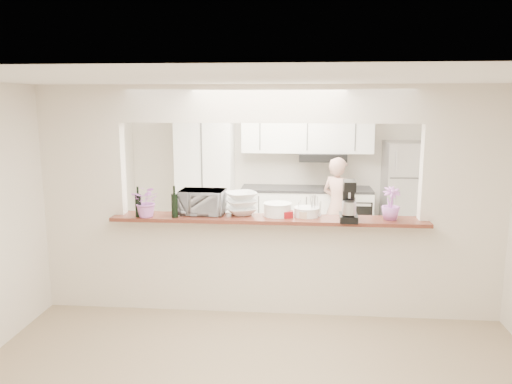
# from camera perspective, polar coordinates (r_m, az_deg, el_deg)

# --- Properties ---
(floor) EXTENTS (6.00, 6.00, 0.00)m
(floor) POSITION_cam_1_polar(r_m,az_deg,el_deg) (5.79, 1.35, -13.33)
(floor) COLOR gray
(floor) RESTS_ON ground
(tile_overlay) EXTENTS (5.00, 2.90, 0.01)m
(tile_overlay) POSITION_cam_1_polar(r_m,az_deg,el_deg) (7.24, 2.14, -8.35)
(tile_overlay) COLOR beige
(tile_overlay) RESTS_ON floor
(partition) EXTENTS (5.00, 0.15, 2.50)m
(partition) POSITION_cam_1_polar(r_m,az_deg,el_deg) (5.37, 1.42, 1.31)
(partition) COLOR silver
(partition) RESTS_ON floor
(bar_counter) EXTENTS (3.40, 0.38, 1.09)m
(bar_counter) POSITION_cam_1_polar(r_m,az_deg,el_deg) (5.58, 1.38, -7.93)
(bar_counter) COLOR silver
(bar_counter) RESTS_ON floor
(kitchen_cabinets) EXTENTS (3.15, 0.62, 2.25)m
(kitchen_cabinets) POSITION_cam_1_polar(r_m,az_deg,el_deg) (8.15, 1.29, 0.82)
(kitchen_cabinets) COLOR white
(kitchen_cabinets) RESTS_ON floor
(refrigerator) EXTENTS (0.75, 0.70, 1.70)m
(refrigerator) POSITION_cam_1_polar(r_m,az_deg,el_deg) (8.26, 16.92, -0.38)
(refrigerator) COLOR #B4B3B8
(refrigerator) RESTS_ON floor
(flower_left) EXTENTS (0.35, 0.32, 0.35)m
(flower_left) POSITION_cam_1_polar(r_m,az_deg,el_deg) (5.50, -12.34, -1.05)
(flower_left) COLOR #C769AB
(flower_left) RESTS_ON bar_counter
(wine_bottle_a) EXTENTS (0.07, 0.07, 0.33)m
(wine_bottle_a) POSITION_cam_1_polar(r_m,az_deg,el_deg) (5.54, -13.31, -1.46)
(wine_bottle_a) COLOR black
(wine_bottle_a) RESTS_ON bar_counter
(wine_bottle_b) EXTENTS (0.07, 0.07, 0.35)m
(wine_bottle_b) POSITION_cam_1_polar(r_m,az_deg,el_deg) (5.43, -9.29, -1.50)
(wine_bottle_b) COLOR black
(wine_bottle_b) RESTS_ON bar_counter
(toaster_oven) EXTENTS (0.50, 0.35, 0.27)m
(toaster_oven) POSITION_cam_1_polar(r_m,az_deg,el_deg) (5.56, -6.13, -1.14)
(toaster_oven) COLOR #A1A0A5
(toaster_oven) RESTS_ON bar_counter
(serving_bowls) EXTENTS (0.44, 0.44, 0.25)m
(serving_bowls) POSITION_cam_1_polar(r_m,az_deg,el_deg) (5.50, -1.68, -1.34)
(serving_bowls) COLOR white
(serving_bowls) RESTS_ON bar_counter
(plate_stack_a) EXTENTS (0.31, 0.31, 0.14)m
(plate_stack_a) POSITION_cam_1_polar(r_m,az_deg,el_deg) (5.46, 2.47, -1.99)
(plate_stack_a) COLOR white
(plate_stack_a) RESTS_ON bar_counter
(plate_stack_b) EXTENTS (0.28, 0.28, 0.10)m
(plate_stack_b) POSITION_cam_1_polar(r_m,az_deg,el_deg) (5.46, 5.83, -2.26)
(plate_stack_b) COLOR white
(plate_stack_b) RESTS_ON bar_counter
(red_bowl) EXTENTS (0.15, 0.15, 0.07)m
(red_bowl) POSITION_cam_1_polar(r_m,az_deg,el_deg) (5.40, 3.50, -2.53)
(red_bowl) COLOR maroon
(red_bowl) RESTS_ON bar_counter
(tan_bowl) EXTENTS (0.16, 0.16, 0.07)m
(tan_bowl) POSITION_cam_1_polar(r_m,az_deg,el_deg) (5.40, 5.63, -2.53)
(tan_bowl) COLOR #CEB291
(tan_bowl) RESTS_ON bar_counter
(utensil_caddy) EXTENTS (0.26, 0.18, 0.23)m
(utensil_caddy) POSITION_cam_1_polar(r_m,az_deg,el_deg) (5.47, 6.16, -1.74)
(utensil_caddy) COLOR silver
(utensil_caddy) RESTS_ON bar_counter
(stand_mixer) EXTENTS (0.19, 0.30, 0.43)m
(stand_mixer) POSITION_cam_1_polar(r_m,az_deg,el_deg) (5.29, 10.56, -1.21)
(stand_mixer) COLOR black
(stand_mixer) RESTS_ON bar_counter
(flower_right) EXTENTS (0.22, 0.22, 0.35)m
(flower_right) POSITION_cam_1_polar(r_m,az_deg,el_deg) (5.45, 15.16, -1.26)
(flower_right) COLOR #CC6EC4
(flower_right) RESTS_ON bar_counter
(person) EXTENTS (0.64, 0.63, 1.49)m
(person) POSITION_cam_1_polar(r_m,az_deg,el_deg) (7.66, 9.29, -1.68)
(person) COLOR tan
(person) RESTS_ON floor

